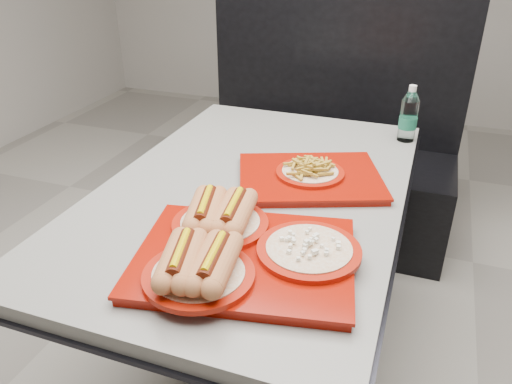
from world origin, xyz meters
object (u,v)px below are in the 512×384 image
(tray_near, at_px, (236,248))
(tray_far, at_px, (310,174))
(booth_bench, at_px, (325,155))
(water_bottle, at_px, (409,117))
(diner_table, at_px, (254,231))

(tray_near, distance_m, tray_far, 0.48)
(booth_bench, relative_size, water_bottle, 6.43)
(tray_far, bearing_deg, tray_near, -97.11)
(diner_table, xyz_separation_m, water_bottle, (0.41, 0.55, 0.26))
(booth_bench, xyz_separation_m, water_bottle, (0.41, -0.54, 0.44))
(tray_far, height_order, water_bottle, water_bottle)
(tray_near, distance_m, water_bottle, 0.99)
(diner_table, relative_size, tray_far, 2.66)
(tray_near, bearing_deg, tray_far, 82.89)
(tray_near, xyz_separation_m, water_bottle, (0.31, 0.94, 0.05))
(booth_bench, bearing_deg, diner_table, -90.00)
(diner_table, xyz_separation_m, booth_bench, (0.00, 1.09, -0.18))
(diner_table, distance_m, tray_far, 0.26)
(tray_far, bearing_deg, booth_bench, 98.80)
(tray_near, bearing_deg, diner_table, 104.02)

